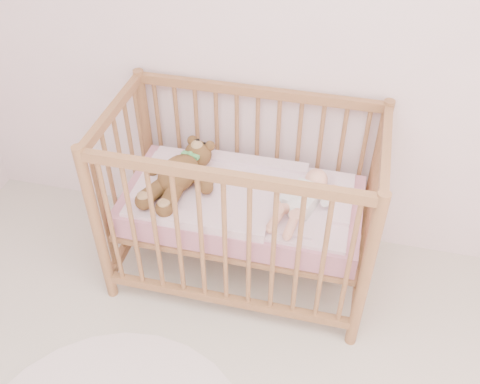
% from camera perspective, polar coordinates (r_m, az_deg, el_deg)
% --- Properties ---
extents(wall_back, '(4.00, 0.02, 2.70)m').
position_cam_1_polar(wall_back, '(2.61, 8.03, 17.85)').
color(wall_back, white).
rests_on(wall_back, floor).
extents(crib, '(1.36, 0.76, 1.00)m').
position_cam_1_polar(crib, '(2.77, 0.24, -1.21)').
color(crib, '#9B6741').
rests_on(crib, floor).
extents(mattress, '(1.22, 0.62, 0.13)m').
position_cam_1_polar(mattress, '(2.78, 0.24, -1.44)').
color(mattress, '#CC7F92').
rests_on(mattress, crib).
extents(blanket, '(1.10, 0.58, 0.06)m').
position_cam_1_polar(blanket, '(2.73, 0.25, -0.28)').
color(blanket, '#F3A7C2').
rests_on(blanket, mattress).
extents(baby, '(0.39, 0.57, 0.12)m').
position_cam_1_polar(baby, '(2.63, 6.76, -0.38)').
color(baby, silver).
rests_on(baby, blanket).
extents(teddy_bear, '(0.53, 0.66, 0.16)m').
position_cam_1_polar(teddy_bear, '(2.74, -6.59, 1.86)').
color(teddy_bear, brown).
rests_on(teddy_bear, blanket).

